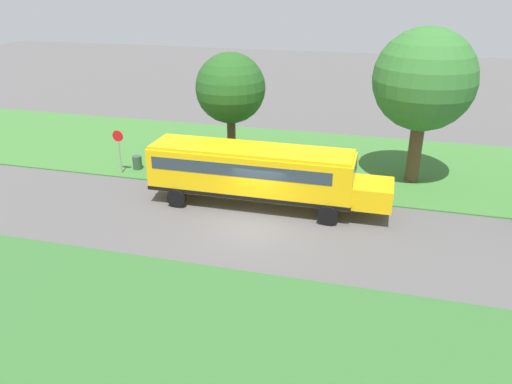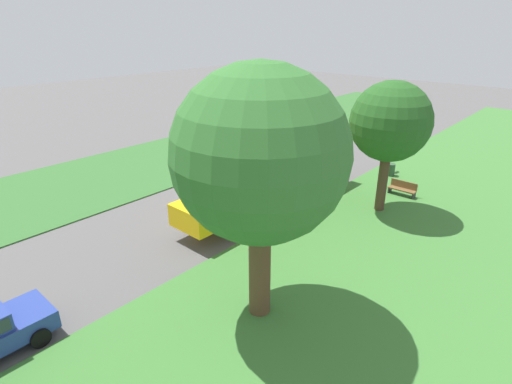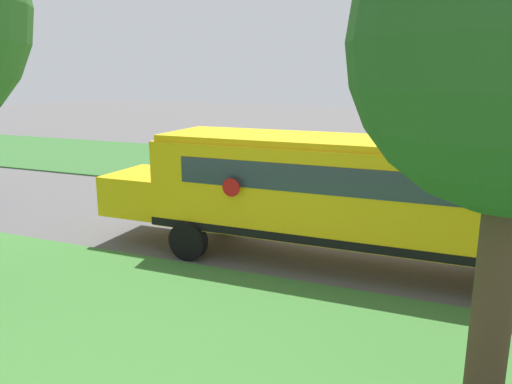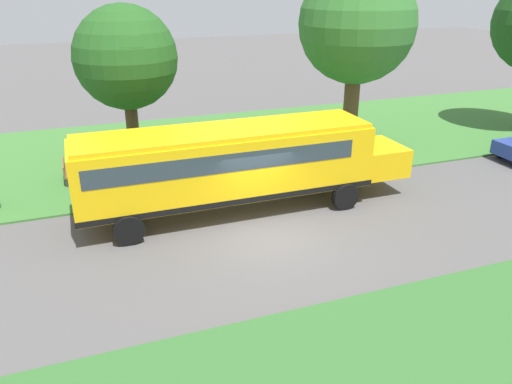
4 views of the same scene
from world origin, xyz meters
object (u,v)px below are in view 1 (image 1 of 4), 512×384
object	(u,v)px
oak_tree_beside_bus	(230,88)
stop_sign	(119,147)
oak_tree_roadside_mid	(421,77)
school_bus	(256,171)
park_bench	(191,156)
trash_bin	(137,163)

from	to	relation	value
oak_tree_beside_bus	stop_sign	xyz separation A→B (m)	(2.58, -6.20, -3.32)
stop_sign	oak_tree_roadside_mid	bearing A→B (deg)	101.16
oak_tree_beside_bus	oak_tree_roadside_mid	world-z (taller)	oak_tree_roadside_mid
oak_tree_beside_bus	oak_tree_roadside_mid	distance (m)	10.74
school_bus	park_bench	world-z (taller)	school_bus
school_bus	trash_bin	xyz separation A→B (m)	(-3.09, -8.46, -1.47)
school_bus	oak_tree_roadside_mid	bearing A→B (deg)	125.62
trash_bin	oak_tree_beside_bus	bearing A→B (deg)	107.23
school_bus	oak_tree_beside_bus	world-z (taller)	oak_tree_beside_bus
oak_tree_beside_bus	stop_sign	size ratio (longest dim) A/B	2.59
trash_bin	park_bench	bearing A→B (deg)	125.89
oak_tree_beside_bus	park_bench	bearing A→B (deg)	-95.35
school_bus	oak_tree_roadside_mid	size ratio (longest dim) A/B	1.42
oak_tree_roadside_mid	stop_sign	bearing A→B (deg)	-78.84
oak_tree_beside_bus	stop_sign	distance (m)	7.50
school_bus	oak_tree_beside_bus	distance (m)	6.43
park_bench	oak_tree_beside_bus	bearing A→B (deg)	84.65
oak_tree_roadside_mid	trash_bin	xyz separation A→B (m)	(2.48, -16.23, -5.60)
oak_tree_roadside_mid	park_bench	world-z (taller)	oak_tree_roadside_mid
park_bench	stop_sign	bearing A→B (deg)	-50.03
school_bus	trash_bin	size ratio (longest dim) A/B	13.80
oak_tree_roadside_mid	park_bench	xyz separation A→B (m)	(0.49, -13.48, -5.58)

